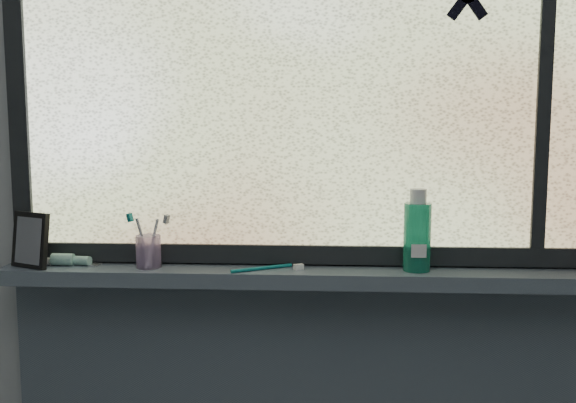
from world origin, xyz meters
The scene contains 11 objects.
wall_back centered at (0.00, 1.30, 1.25)m, with size 3.00×0.01×2.50m, color #9EA3A8.
windowsill centered at (0.00, 1.23, 1.00)m, with size 1.62×0.14×0.04m, color #495561.
window_pane centered at (0.00, 1.28, 1.53)m, with size 1.50×0.01×1.00m, color silver.
frame_bottom centered at (0.00, 1.28, 1.05)m, with size 1.60×0.03×0.05m, color black.
frame_left centered at (-0.78, 1.28, 1.53)m, with size 0.05×0.03×1.10m, color black.
frame_mullion centered at (0.60, 1.28, 1.53)m, with size 0.04×0.03×1.00m, color black.
vanity_mirror centered at (-0.73, 1.21, 1.09)m, with size 0.12×0.06×0.15m, color black.
toothpaste_tube centered at (-0.64, 1.23, 1.04)m, with size 0.18×0.04×0.03m, color silver, non-canonical shape.
toothbrush_cup centered at (-0.42, 1.23, 1.06)m, with size 0.07×0.07×0.09m, color #CEA9E0.
toothbrush_lying centered at (-0.12, 1.21, 1.03)m, with size 0.21×0.02×0.01m, color #0C6C6F, non-canonical shape.
mouthwash_bottle centered at (0.28, 1.23, 1.13)m, with size 0.07×0.07×0.18m, color #1B8E6C.
Camera 1 is at (0.05, -0.41, 1.40)m, focal length 40.00 mm.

